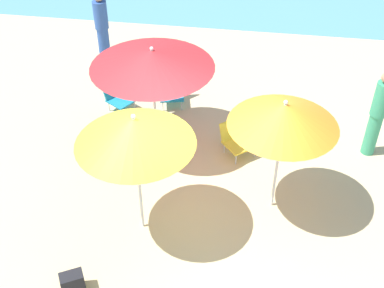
{
  "coord_description": "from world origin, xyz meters",
  "views": [
    {
      "loc": [
        0.58,
        -5.41,
        5.71
      ],
      "look_at": [
        -0.37,
        0.73,
        0.7
      ],
      "focal_mm": 47.03,
      "sensor_mm": 36.0,
      "label": 1
    }
  ],
  "objects_px": {
    "umbrella_red": "(152,59)",
    "beach_chair_b": "(117,95)",
    "umbrella_yellow": "(135,131)",
    "beach_bag": "(73,283)",
    "person_a": "(378,114)",
    "beach_chair_c": "(171,88)",
    "person_b": "(102,31)",
    "umbrella_orange": "(284,115)",
    "beach_chair_a": "(237,138)"
  },
  "relations": [
    {
      "from": "umbrella_yellow",
      "to": "beach_bag",
      "type": "bearing_deg",
      "value": -117.55
    },
    {
      "from": "umbrella_orange",
      "to": "person_a",
      "type": "relative_size",
      "value": 1.21
    },
    {
      "from": "beach_chair_b",
      "to": "beach_bag",
      "type": "height_order",
      "value": "beach_chair_b"
    },
    {
      "from": "beach_chair_a",
      "to": "beach_bag",
      "type": "xyz_separation_m",
      "value": [
        -1.88,
        -3.21,
        -0.15
      ]
    },
    {
      "from": "umbrella_red",
      "to": "beach_chair_a",
      "type": "bearing_deg",
      "value": -1.43
    },
    {
      "from": "person_b",
      "to": "beach_chair_a",
      "type": "bearing_deg",
      "value": -51.96
    },
    {
      "from": "umbrella_red",
      "to": "umbrella_yellow",
      "type": "bearing_deg",
      "value": -83.98
    },
    {
      "from": "umbrella_red",
      "to": "person_a",
      "type": "distance_m",
      "value": 3.86
    },
    {
      "from": "umbrella_yellow",
      "to": "person_b",
      "type": "bearing_deg",
      "value": 112.68
    },
    {
      "from": "umbrella_orange",
      "to": "umbrella_red",
      "type": "xyz_separation_m",
      "value": [
        -2.11,
        1.26,
        -0.01
      ]
    },
    {
      "from": "person_a",
      "to": "umbrella_red",
      "type": "bearing_deg",
      "value": -45.21
    },
    {
      "from": "umbrella_red",
      "to": "beach_bag",
      "type": "relative_size",
      "value": 6.51
    },
    {
      "from": "beach_chair_b",
      "to": "person_a",
      "type": "xyz_separation_m",
      "value": [
        4.72,
        -0.65,
        0.52
      ]
    },
    {
      "from": "umbrella_red",
      "to": "beach_chair_c",
      "type": "distance_m",
      "value": 1.93
    },
    {
      "from": "umbrella_yellow",
      "to": "beach_chair_b",
      "type": "bearing_deg",
      "value": 111.84
    },
    {
      "from": "beach_chair_a",
      "to": "beach_bag",
      "type": "bearing_deg",
      "value": -70.08
    },
    {
      "from": "person_a",
      "to": "umbrella_yellow",
      "type": "bearing_deg",
      "value": -16.7
    },
    {
      "from": "beach_bag",
      "to": "beach_chair_b",
      "type": "bearing_deg",
      "value": 97.25
    },
    {
      "from": "beach_chair_b",
      "to": "beach_chair_c",
      "type": "relative_size",
      "value": 1.04
    },
    {
      "from": "umbrella_yellow",
      "to": "person_a",
      "type": "height_order",
      "value": "umbrella_yellow"
    },
    {
      "from": "beach_chair_c",
      "to": "person_a",
      "type": "relative_size",
      "value": 0.41
    },
    {
      "from": "umbrella_red",
      "to": "person_b",
      "type": "bearing_deg",
      "value": 123.8
    },
    {
      "from": "beach_chair_a",
      "to": "person_a",
      "type": "xyz_separation_m",
      "value": [
        2.3,
        0.34,
        0.52
      ]
    },
    {
      "from": "beach_chair_a",
      "to": "beach_chair_c",
      "type": "height_order",
      "value": "beach_chair_c"
    },
    {
      "from": "beach_chair_b",
      "to": "person_a",
      "type": "bearing_deg",
      "value": 24.37
    },
    {
      "from": "umbrella_yellow",
      "to": "beach_chair_a",
      "type": "relative_size",
      "value": 2.84
    },
    {
      "from": "person_b",
      "to": "beach_chair_b",
      "type": "bearing_deg",
      "value": -78.63
    },
    {
      "from": "umbrella_orange",
      "to": "umbrella_yellow",
      "type": "xyz_separation_m",
      "value": [
        -1.9,
        -0.74,
        0.06
      ]
    },
    {
      "from": "umbrella_orange",
      "to": "beach_bag",
      "type": "bearing_deg",
      "value": -142.1
    },
    {
      "from": "beach_chair_b",
      "to": "beach_chair_a",
      "type": "bearing_deg",
      "value": 10.01
    },
    {
      "from": "umbrella_yellow",
      "to": "beach_bag",
      "type": "height_order",
      "value": "umbrella_yellow"
    },
    {
      "from": "beach_chair_a",
      "to": "beach_chair_b",
      "type": "relative_size",
      "value": 1.05
    },
    {
      "from": "beach_chair_c",
      "to": "umbrella_red",
      "type": "bearing_deg",
      "value": -13.69
    },
    {
      "from": "beach_chair_b",
      "to": "beach_bag",
      "type": "xyz_separation_m",
      "value": [
        0.53,
        -4.2,
        -0.16
      ]
    },
    {
      "from": "umbrella_orange",
      "to": "beach_bag",
      "type": "height_order",
      "value": "umbrella_orange"
    },
    {
      "from": "beach_chair_c",
      "to": "person_b",
      "type": "relative_size",
      "value": 0.38
    },
    {
      "from": "umbrella_orange",
      "to": "beach_chair_b",
      "type": "height_order",
      "value": "umbrella_orange"
    },
    {
      "from": "beach_chair_c",
      "to": "person_b",
      "type": "height_order",
      "value": "person_b"
    },
    {
      "from": "beach_chair_c",
      "to": "person_b",
      "type": "xyz_separation_m",
      "value": [
        -1.7,
        1.15,
        0.55
      ]
    },
    {
      "from": "person_a",
      "to": "beach_bag",
      "type": "relative_size",
      "value": 5.18
    },
    {
      "from": "umbrella_red",
      "to": "beach_bag",
      "type": "distance_m",
      "value": 3.63
    },
    {
      "from": "umbrella_red",
      "to": "beach_chair_b",
      "type": "distance_m",
      "value": 1.96
    },
    {
      "from": "beach_chair_b",
      "to": "beach_chair_c",
      "type": "height_order",
      "value": "beach_chair_c"
    },
    {
      "from": "beach_chair_c",
      "to": "person_a",
      "type": "height_order",
      "value": "person_a"
    },
    {
      "from": "beach_chair_a",
      "to": "person_b",
      "type": "relative_size",
      "value": 0.42
    },
    {
      "from": "beach_chair_a",
      "to": "person_a",
      "type": "relative_size",
      "value": 0.45
    },
    {
      "from": "beach_chair_a",
      "to": "umbrella_red",
      "type": "bearing_deg",
      "value": -131.15
    },
    {
      "from": "umbrella_yellow",
      "to": "person_a",
      "type": "distance_m",
      "value": 4.33
    },
    {
      "from": "beach_chair_c",
      "to": "beach_bag",
      "type": "height_order",
      "value": "beach_chair_c"
    },
    {
      "from": "umbrella_orange",
      "to": "person_b",
      "type": "bearing_deg",
      "value": 135.18
    }
  ]
}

